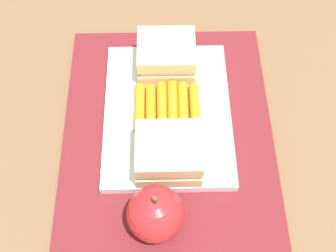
# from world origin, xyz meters

# --- Properties ---
(ground_plane) EXTENTS (2.40, 2.40, 0.00)m
(ground_plane) POSITION_xyz_m (0.00, 0.00, 0.00)
(ground_plane) COLOR brown
(lunchbag_mat) EXTENTS (0.36, 0.28, 0.01)m
(lunchbag_mat) POSITION_xyz_m (0.00, 0.00, 0.01)
(lunchbag_mat) COLOR maroon
(lunchbag_mat) RESTS_ON ground_plane
(food_tray) EXTENTS (0.23, 0.17, 0.01)m
(food_tray) POSITION_xyz_m (-0.03, 0.00, 0.02)
(food_tray) COLOR white
(food_tray) RESTS_ON lunchbag_mat
(sandwich_half_left) EXTENTS (0.07, 0.08, 0.04)m
(sandwich_half_left) POSITION_xyz_m (-0.10, 0.00, 0.04)
(sandwich_half_left) COLOR #DBC189
(sandwich_half_left) RESTS_ON food_tray
(sandwich_half_right) EXTENTS (0.07, 0.08, 0.04)m
(sandwich_half_right) POSITION_xyz_m (0.05, 0.00, 0.04)
(sandwich_half_right) COLOR #DBC189
(sandwich_half_right) RESTS_ON food_tray
(carrot_sticks_bundle) EXTENTS (0.08, 0.09, 0.02)m
(carrot_sticks_bundle) POSITION_xyz_m (-0.03, -0.00, 0.03)
(carrot_sticks_bundle) COLOR orange
(carrot_sticks_bundle) RESTS_ON food_tray
(apple) EXTENTS (0.07, 0.07, 0.08)m
(apple) POSITION_xyz_m (0.13, -0.02, 0.04)
(apple) COLOR red
(apple) RESTS_ON lunchbag_mat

